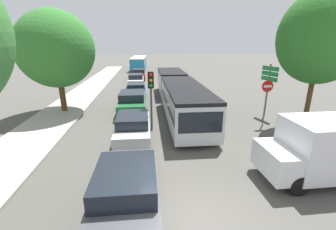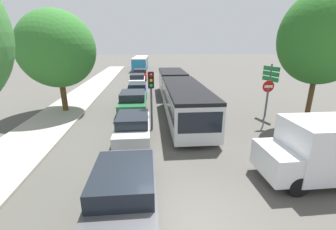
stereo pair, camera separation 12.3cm
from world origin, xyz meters
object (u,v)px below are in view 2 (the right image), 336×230
Objects in this scene: city_bus_rear at (141,62)px; tree_right_near at (322,38)px; articulated_bus at (178,91)px; queued_car_blue at (138,90)px; queued_car_red at (140,74)px; traffic_light at (151,88)px; white_van at (335,148)px; direction_sign_post at (270,80)px; no_entry_sign at (267,96)px; queued_car_white at (137,80)px; queued_car_silver at (133,127)px; queued_car_graphite at (125,190)px; queued_car_green at (133,102)px; tree_left_mid at (57,49)px.

city_bus_rear is 35.20m from tree_right_near.
articulated_bus is 1.40× the size of city_bus_rear.
queued_car_blue is 0.93× the size of queued_car_red.
traffic_light is at bearing -174.95° from city_bus_rear.
direction_sign_post is at bearing -101.10° from white_van.
no_entry_sign is (7.95, -8.51, 1.19)m from queued_car_blue.
queued_car_silver is at bearing -178.45° from queued_car_white.
queued_car_white is at bearing 1.36° from queued_car_graphite.
traffic_light is at bearing -176.40° from queued_car_red.
queued_car_blue is 16.07m from white_van.
queued_car_graphite is at bearing -13.84° from traffic_light.
queued_car_green is 15.99m from queued_car_red.
articulated_bus is at bearing -73.22° from queued_car_green.
queued_car_white is at bearing 179.59° from traffic_light.
tree_right_near is (10.18, -15.48, 4.44)m from queued_car_white.
white_van is (7.77, -9.41, 0.46)m from queued_car_green.
city_bus_rear is 2.70× the size of queued_car_white.
queued_car_green is at bearing 3.44° from queued_car_silver.
articulated_bus is 4.37× the size of direction_sign_post.
tree_left_mid is at bearing 26.27° from queued_car_graphite.
queued_car_blue is at bearing 39.09° from tree_left_mid.
tree_right_near is (9.98, -9.46, 4.48)m from queued_car_blue.
direction_sign_post is (9.02, -17.95, 1.82)m from queued_car_red.
queued_car_green is 9.60m from direction_sign_post.
city_bus_rear is at bearing -78.66° from white_van.
articulated_bus is 6.94m from queued_car_silver.
articulated_bus is at bearing -27.55° from queued_car_silver.
tree_left_mid reaches higher than articulated_bus.
queued_car_blue is (0.18, 4.74, -0.09)m from queued_car_green.
queued_car_green is 10.75m from queued_car_white.
white_van is 6.57m from tree_right_near.
articulated_bus is 3.58× the size of queued_car_graphite.
articulated_bus is 2.07× the size of tree_right_near.
direction_sign_post is at bearing 148.95° from no_entry_sign.
queued_car_graphite is 1.08× the size of queued_car_silver.
articulated_bus is at bearing -137.59° from queued_car_blue.
white_van is at bearing -139.89° from queued_car_green.
queued_car_white is 0.54× the size of tree_right_near.
no_entry_sign is (0.36, 5.64, 0.64)m from white_van.
articulated_bus is 9.58m from tree_right_near.
queued_car_green reaches higher than queued_car_blue.
queued_car_red is at bearing -77.04° from direction_sign_post.
no_entry_sign is at bearing -136.38° from queued_car_blue.
queued_car_blue is at bearing -179.59° from queued_car_red.
tree_right_near is at bearing 94.90° from direction_sign_post.
no_entry_sign is 0.40× the size of tree_left_mid.
queued_car_graphite is 5.41m from queued_car_silver.
white_van reaches higher than queued_car_silver.
queued_car_white is at bearing -150.69° from no_entry_sign.
queued_car_blue is at bearing -50.22° from direction_sign_post.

